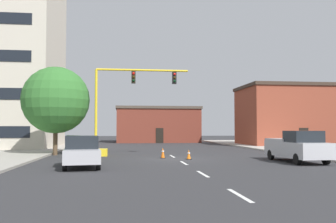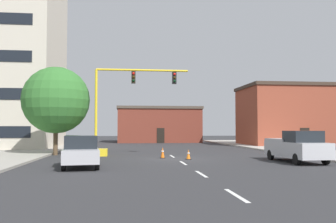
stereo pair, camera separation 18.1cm
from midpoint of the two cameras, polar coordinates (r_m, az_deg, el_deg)
The scene contains 15 objects.
ground_plane at distance 25.78m, azimuth 1.54°, elevation -7.40°, with size 160.00×160.00×0.00m, color #2D2D30.
sidewalk_left at distance 34.65m, azimuth -21.37°, elevation -5.88°, with size 6.00×56.00×0.14m, color #9E998E.
sidewalk_right at distance 37.13m, azimuth 19.18°, elevation -5.69°, with size 6.00×56.00×0.14m, color #B2ADA3.
lane_stripe_seg_0 at distance 12.17m, azimuth 10.99°, elevation -12.67°, with size 0.16×2.40×0.01m, color silver.
lane_stripe_seg_1 at distance 17.44m, azimuth 5.49°, elevation -9.65°, with size 0.16×2.40×0.01m, color silver.
lane_stripe_seg_2 at distance 22.82m, azimuth 2.60°, elevation -8.00°, with size 0.16×2.40×0.01m, color silver.
lane_stripe_seg_3 at distance 28.25m, azimuth 0.83°, elevation -6.97°, with size 0.16×2.40×0.01m, color silver.
building_brick_center at distance 58.18m, azimuth -1.48°, elevation -2.06°, with size 12.81×9.53×5.45m.
building_row_right at distance 48.64m, azimuth 18.30°, elevation -0.58°, with size 11.44×8.75×7.52m.
traffic_signal_gantry at distance 28.92m, azimuth -9.02°, elevation -2.51°, with size 8.13×1.20×6.83m.
tree_left_near at distance 30.77m, azimuth -16.85°, elevation 1.69°, with size 5.36×5.36×7.09m.
pickup_truck_silver at distance 24.69m, azimuth 19.56°, elevation -5.19°, with size 2.13×5.45×1.99m.
sedan_silver_near_left at distance 20.76m, azimuth -13.17°, elevation -6.02°, with size 2.36×4.69×1.74m.
traffic_cone_roadside_a at distance 26.43m, azimuth -0.66°, elevation -6.44°, with size 0.36×0.36×0.79m.
traffic_cone_roadside_b at distance 25.43m, azimuth 3.40°, elevation -6.70°, with size 0.36×0.36×0.68m.
Camera 2 is at (-3.48, -25.45, 2.13)m, focal length 39.19 mm.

